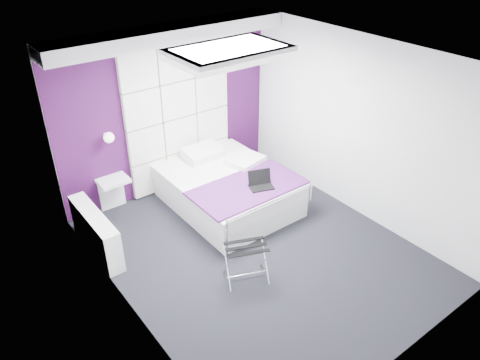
# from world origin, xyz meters

# --- Properties ---
(floor) EXTENTS (4.40, 4.40, 0.00)m
(floor) POSITION_xyz_m (0.00, 0.00, 0.00)
(floor) COLOR black
(floor) RESTS_ON ground
(ceiling) EXTENTS (4.40, 4.40, 0.00)m
(ceiling) POSITION_xyz_m (0.00, 0.00, 2.60)
(ceiling) COLOR white
(ceiling) RESTS_ON wall_back
(wall_back) EXTENTS (3.60, 0.00, 3.60)m
(wall_back) POSITION_xyz_m (0.00, 2.20, 1.30)
(wall_back) COLOR silver
(wall_back) RESTS_ON floor
(wall_left) EXTENTS (0.00, 4.40, 4.40)m
(wall_left) POSITION_xyz_m (-1.80, 0.00, 1.30)
(wall_left) COLOR silver
(wall_left) RESTS_ON floor
(wall_right) EXTENTS (0.00, 4.40, 4.40)m
(wall_right) POSITION_xyz_m (1.80, 0.00, 1.30)
(wall_right) COLOR silver
(wall_right) RESTS_ON floor
(accent_wall) EXTENTS (3.58, 0.02, 2.58)m
(accent_wall) POSITION_xyz_m (0.00, 2.19, 1.30)
(accent_wall) COLOR #370D3A
(accent_wall) RESTS_ON wall_back
(soffit) EXTENTS (3.58, 0.50, 0.20)m
(soffit) POSITION_xyz_m (0.00, 1.95, 2.50)
(soffit) COLOR white
(soffit) RESTS_ON wall_back
(headboard) EXTENTS (1.80, 0.08, 2.30)m
(headboard) POSITION_xyz_m (0.15, 2.14, 1.17)
(headboard) COLOR silver
(headboard) RESTS_ON wall_back
(skylight) EXTENTS (1.36, 0.86, 0.12)m
(skylight) POSITION_xyz_m (0.00, 0.60, 2.55)
(skylight) COLOR white
(skylight) RESTS_ON ceiling
(wall_lamp) EXTENTS (0.15, 0.15, 0.15)m
(wall_lamp) POSITION_xyz_m (-1.05, 2.06, 1.22)
(wall_lamp) COLOR white
(wall_lamp) RESTS_ON wall_back
(radiator) EXTENTS (0.22, 1.20, 0.60)m
(radiator) POSITION_xyz_m (-1.69, 1.30, 0.30)
(radiator) COLOR white
(radiator) RESTS_ON floor
(bed) EXTENTS (1.63, 1.97, 0.69)m
(bed) POSITION_xyz_m (0.35, 1.15, 0.29)
(bed) COLOR white
(bed) RESTS_ON floor
(nightstand) EXTENTS (0.44, 0.34, 0.05)m
(nightstand) POSITION_xyz_m (-1.09, 2.02, 0.53)
(nightstand) COLOR white
(nightstand) RESTS_ON wall_back
(luggage_rack) EXTENTS (0.50, 0.37, 0.50)m
(luggage_rack) POSITION_xyz_m (-0.44, -0.32, 0.25)
(luggage_rack) COLOR silver
(luggage_rack) RESTS_ON floor
(laptop) EXTENTS (0.33, 0.24, 0.24)m
(laptop) POSITION_xyz_m (0.49, 0.58, 0.61)
(laptop) COLOR black
(laptop) RESTS_ON bed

